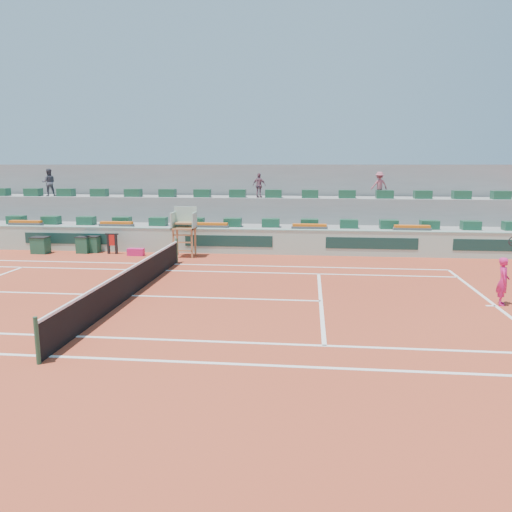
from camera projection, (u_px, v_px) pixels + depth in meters
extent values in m
plane|color=#A5371F|center=(132.00, 296.00, 16.97)|extent=(90.00, 90.00, 0.00)
cube|color=gray|center=(199.00, 235.00, 27.33)|extent=(36.00, 4.00, 1.20)
cube|color=gray|center=(205.00, 219.00, 28.77)|extent=(36.00, 2.40, 2.60)
cube|color=gray|center=(210.00, 201.00, 30.17)|extent=(36.00, 0.40, 4.40)
cube|color=#D31B69|center=(136.00, 252.00, 24.44)|extent=(0.80, 0.36, 0.36)
imported|color=#454550|center=(49.00, 182.00, 28.74)|extent=(0.94, 0.85, 1.57)
imported|color=#7A5162|center=(259.00, 185.00, 27.40)|extent=(0.85, 0.59, 1.35)
imported|color=#A2515F|center=(379.00, 185.00, 26.99)|extent=(1.03, 0.77, 1.42)
cube|color=white|center=(496.00, 306.00, 15.74)|extent=(0.12, 10.97, 0.01)
cube|color=white|center=(49.00, 356.00, 11.61)|extent=(23.77, 0.12, 0.01)
cube|color=white|center=(174.00, 264.00, 22.33)|extent=(23.77, 0.12, 0.01)
cube|color=white|center=(76.00, 336.00, 12.95)|extent=(23.77, 0.12, 0.01)
cube|color=white|center=(166.00, 271.00, 20.99)|extent=(23.77, 0.12, 0.01)
cube|color=white|center=(321.00, 301.00, 16.31)|extent=(0.12, 8.23, 0.01)
cube|color=white|center=(132.00, 296.00, 16.97)|extent=(12.80, 0.12, 0.01)
cube|color=white|center=(491.00, 306.00, 15.75)|extent=(0.30, 0.12, 0.01)
cube|color=black|center=(131.00, 283.00, 16.89)|extent=(0.03, 11.87, 0.92)
cube|color=white|center=(130.00, 268.00, 16.80)|extent=(0.06, 11.87, 0.07)
cylinder|color=#214E33|center=(37.00, 341.00, 11.07)|extent=(0.10, 0.10, 1.10)
cylinder|color=#214E33|center=(177.00, 250.00, 22.68)|extent=(0.10, 0.10, 1.10)
cube|color=#9EC6B1|center=(190.00, 241.00, 25.18)|extent=(36.00, 0.30, 1.20)
cube|color=#7CA796|center=(190.00, 229.00, 25.06)|extent=(36.00, 0.34, 0.06)
cube|color=#13342E|center=(66.00, 238.00, 25.69)|extent=(4.40, 0.02, 0.56)
cube|color=#13342E|center=(228.00, 241.00, 24.80)|extent=(4.40, 0.02, 0.56)
cube|color=#13342E|center=(372.00, 243.00, 24.08)|extent=(4.40, 0.02, 0.56)
cube|color=#13342E|center=(501.00, 245.00, 23.45)|extent=(4.40, 0.02, 0.56)
cube|color=#9D693B|center=(173.00, 244.00, 23.79)|extent=(0.08, 0.08, 1.35)
cube|color=#9D693B|center=(192.00, 244.00, 23.70)|extent=(0.08, 0.08, 1.35)
cube|color=#9D693B|center=(177.00, 242.00, 24.48)|extent=(0.08, 0.08, 1.35)
cube|color=#9D693B|center=(195.00, 242.00, 24.38)|extent=(0.08, 0.08, 1.35)
cube|color=#9D693B|center=(184.00, 228.00, 23.96)|extent=(1.10, 0.90, 0.08)
cube|color=#9EC6B1|center=(186.00, 217.00, 24.24)|extent=(1.10, 0.08, 1.00)
cube|color=#9EC6B1|center=(173.00, 221.00, 23.95)|extent=(0.06, 0.90, 0.80)
cube|color=#9EC6B1|center=(195.00, 221.00, 23.84)|extent=(0.06, 0.90, 0.80)
cube|color=#9D693B|center=(184.00, 223.00, 24.01)|extent=(0.80, 0.60, 0.08)
cube|color=#9D693B|center=(183.00, 251.00, 23.80)|extent=(0.90, 0.08, 0.06)
cube|color=#9D693B|center=(183.00, 242.00, 23.73)|extent=(0.90, 0.08, 0.06)
cube|color=#9D693B|center=(182.00, 235.00, 23.67)|extent=(0.90, 0.08, 0.06)
cube|color=#194C31|center=(17.00, 220.00, 27.34)|extent=(0.90, 0.60, 0.44)
cube|color=#194C31|center=(51.00, 220.00, 27.13)|extent=(0.90, 0.60, 0.44)
cube|color=#194C31|center=(86.00, 221.00, 26.92)|extent=(0.90, 0.60, 0.44)
cube|color=#194C31|center=(122.00, 221.00, 26.71)|extent=(0.90, 0.60, 0.44)
cube|color=#194C31|center=(158.00, 221.00, 26.51)|extent=(0.90, 0.60, 0.44)
cube|color=#194C31|center=(195.00, 222.00, 26.30)|extent=(0.90, 0.60, 0.44)
cube|color=#194C31|center=(233.00, 222.00, 26.09)|extent=(0.90, 0.60, 0.44)
cube|color=#194C31|center=(271.00, 223.00, 25.88)|extent=(0.90, 0.60, 0.44)
cube|color=#194C31|center=(310.00, 223.00, 25.68)|extent=(0.90, 0.60, 0.44)
cube|color=#194C31|center=(349.00, 224.00, 25.47)|extent=(0.90, 0.60, 0.44)
cube|color=#194C31|center=(389.00, 224.00, 25.26)|extent=(0.90, 0.60, 0.44)
cube|color=#194C31|center=(429.00, 225.00, 25.05)|extent=(0.90, 0.60, 0.44)
cube|color=#194C31|center=(471.00, 225.00, 24.84)|extent=(0.90, 0.60, 0.44)
cube|color=#194C31|center=(1.00, 192.00, 29.15)|extent=(0.90, 0.60, 0.44)
cube|color=#194C31|center=(33.00, 192.00, 28.94)|extent=(0.90, 0.60, 0.44)
cube|color=#194C31|center=(66.00, 192.00, 28.74)|extent=(0.90, 0.60, 0.44)
cube|color=#194C31|center=(99.00, 193.00, 28.53)|extent=(0.90, 0.60, 0.44)
cube|color=#194C31|center=(133.00, 193.00, 28.32)|extent=(0.90, 0.60, 0.44)
cube|color=#194C31|center=(168.00, 193.00, 28.11)|extent=(0.90, 0.60, 0.44)
cube|color=#194C31|center=(202.00, 193.00, 27.90)|extent=(0.90, 0.60, 0.44)
cube|color=#194C31|center=(238.00, 193.00, 27.70)|extent=(0.90, 0.60, 0.44)
cube|color=#194C31|center=(274.00, 194.00, 27.49)|extent=(0.90, 0.60, 0.44)
cube|color=#194C31|center=(310.00, 194.00, 27.28)|extent=(0.90, 0.60, 0.44)
cube|color=#194C31|center=(347.00, 194.00, 27.07)|extent=(0.90, 0.60, 0.44)
cube|color=#194C31|center=(385.00, 194.00, 26.87)|extent=(0.90, 0.60, 0.44)
cube|color=#194C31|center=(423.00, 195.00, 26.66)|extent=(0.90, 0.60, 0.44)
cube|color=#194C31|center=(461.00, 195.00, 26.45)|extent=(0.90, 0.60, 0.44)
cube|color=#194C31|center=(501.00, 195.00, 26.24)|extent=(0.90, 0.60, 0.44)
cube|color=#525252|center=(26.00, 224.00, 26.48)|extent=(1.80, 0.36, 0.16)
cube|color=orange|center=(26.00, 222.00, 26.45)|extent=(1.70, 0.32, 0.12)
cube|color=#525252|center=(117.00, 225.00, 25.96)|extent=(1.80, 0.36, 0.16)
cube|color=orange|center=(116.00, 223.00, 25.93)|extent=(1.70, 0.32, 0.12)
cube|color=#525252|center=(211.00, 227.00, 25.44)|extent=(1.80, 0.36, 0.16)
cube|color=orange|center=(211.00, 224.00, 25.41)|extent=(1.70, 0.32, 0.12)
cube|color=#525252|center=(309.00, 228.00, 24.92)|extent=(1.80, 0.36, 0.16)
cube|color=orange|center=(309.00, 225.00, 24.89)|extent=(1.70, 0.32, 0.12)
cube|color=#525252|center=(412.00, 229.00, 24.40)|extent=(1.80, 0.36, 0.16)
cube|color=orange|center=(412.00, 226.00, 24.37)|extent=(1.70, 0.32, 0.12)
cube|color=#194B34|center=(93.00, 245.00, 25.32)|extent=(0.63, 0.54, 0.80)
cube|color=black|center=(93.00, 236.00, 25.24)|extent=(0.66, 0.57, 0.04)
cube|color=#194B34|center=(83.00, 245.00, 25.10)|extent=(0.60, 0.51, 0.80)
cube|color=black|center=(83.00, 237.00, 25.02)|extent=(0.63, 0.54, 0.04)
cube|color=#194B34|center=(40.00, 245.00, 25.03)|extent=(0.76, 0.65, 0.80)
cube|color=black|center=(40.00, 237.00, 24.96)|extent=(0.81, 0.70, 0.04)
cube|color=black|center=(108.00, 244.00, 24.89)|extent=(0.11, 0.11, 1.00)
cube|color=black|center=(116.00, 244.00, 24.85)|extent=(0.11, 0.11, 1.00)
cube|color=black|center=(112.00, 234.00, 24.78)|extent=(0.67, 0.09, 0.06)
cube|color=red|center=(112.00, 240.00, 24.81)|extent=(0.49, 0.04, 0.56)
imported|color=#D31B69|center=(503.00, 281.00, 15.76)|extent=(0.49, 0.63, 1.53)
cylinder|color=black|center=(511.00, 243.00, 15.24)|extent=(0.03, 0.35, 0.09)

